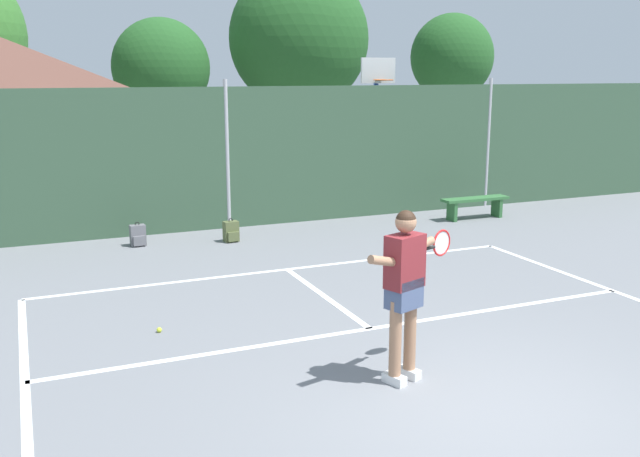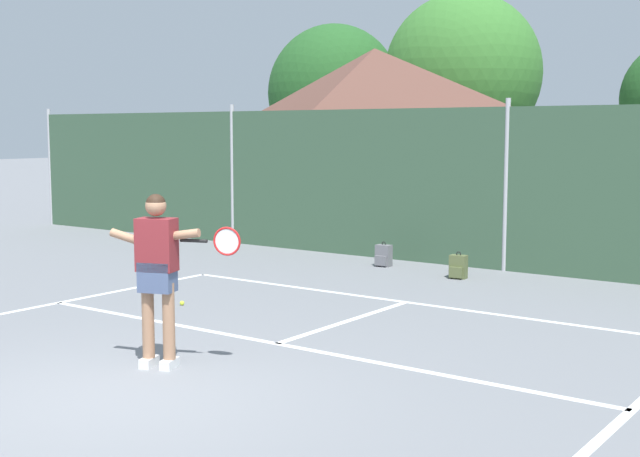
{
  "view_description": "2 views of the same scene",
  "coord_description": "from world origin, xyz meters",
  "px_view_note": "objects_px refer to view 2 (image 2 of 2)",
  "views": [
    {
      "loc": [
        -3.94,
        -5.15,
        3.23
      ],
      "look_at": [
        -0.12,
        3.82,
        1.06
      ],
      "focal_mm": 39.65,
      "sensor_mm": 36.0,
      "label": 1
    },
    {
      "loc": [
        6.18,
        -5.18,
        2.51
      ],
      "look_at": [
        -0.7,
        4.32,
        1.15
      ],
      "focal_mm": 47.73,
      "sensor_mm": 36.0,
      "label": 2
    }
  ],
  "objects_px": {
    "tennis_ball": "(182,303)",
    "backpack_grey": "(383,256)",
    "tennis_player": "(158,264)",
    "backpack_olive": "(458,267)"
  },
  "relations": [
    {
      "from": "tennis_ball",
      "to": "backpack_grey",
      "type": "relative_size",
      "value": 0.14
    },
    {
      "from": "tennis_player",
      "to": "backpack_olive",
      "type": "relative_size",
      "value": 4.01
    },
    {
      "from": "tennis_player",
      "to": "tennis_ball",
      "type": "relative_size",
      "value": 28.1
    },
    {
      "from": "tennis_player",
      "to": "backpack_olive",
      "type": "bearing_deg",
      "value": 89.36
    },
    {
      "from": "tennis_ball",
      "to": "backpack_olive",
      "type": "xyz_separation_m",
      "value": [
        2.21,
        4.37,
        0.16
      ]
    },
    {
      "from": "tennis_player",
      "to": "backpack_grey",
      "type": "xyz_separation_m",
      "value": [
        -1.64,
        7.17,
        -0.92
      ]
    },
    {
      "from": "backpack_olive",
      "to": "tennis_ball",
      "type": "bearing_deg",
      "value": -116.8
    },
    {
      "from": "backpack_grey",
      "to": "backpack_olive",
      "type": "height_order",
      "value": "same"
    },
    {
      "from": "tennis_ball",
      "to": "backpack_olive",
      "type": "bearing_deg",
      "value": 63.2
    },
    {
      "from": "backpack_grey",
      "to": "tennis_ball",
      "type": "bearing_deg",
      "value": -95.9
    }
  ]
}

